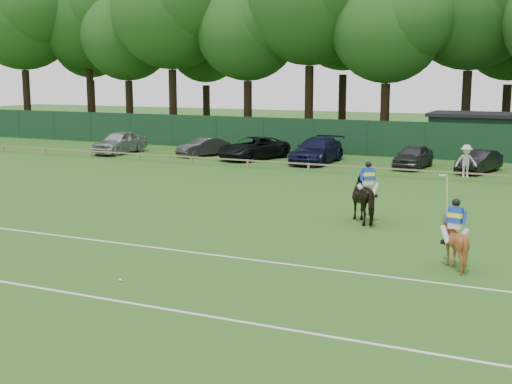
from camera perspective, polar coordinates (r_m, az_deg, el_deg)
The scene contains 18 objects.
ground at distance 23.33m, azimuth -4.22°, elevation -4.45°, with size 160.00×160.00×0.00m, color #1E4C14.
horse_dark at distance 26.95m, azimuth 9.28°, elevation -0.54°, with size 1.02×2.24×1.90m, color black.
horse_chestnut at distance 21.32m, azimuth 16.18°, elevation -4.09°, with size 1.23×1.38×1.52m, color brown.
sedan_silver at distance 50.59m, azimuth -11.28°, elevation 4.10°, with size 1.95×4.84×1.65m, color #A9AAAE.
sedan_grey at distance 48.20m, azimuth -4.41°, elevation 3.76°, with size 1.35×3.86×1.27m, color #2F2F31.
suv_black at distance 46.28m, azimuth -0.23°, elevation 3.67°, with size 2.48×5.39×1.50m, color black.
sedan_navy at distance 44.57m, azimuth 5.10°, elevation 3.48°, with size 2.28×5.61×1.63m, color black.
hatch_grey at distance 43.04m, azimuth 12.97°, elevation 2.91°, with size 1.69×4.21×1.43m, color #2C2C2E.
estate_black at distance 42.14m, azimuth 18.10°, elevation 2.43°, with size 1.37×3.94×1.30m, color black.
spectator_left at distance 39.86m, azimuth 17.11°, elevation 2.47°, with size 1.19×0.68×1.84m, color beige.
rider_dark at distance 26.81m, azimuth 9.33°, elevation 1.16°, with size 0.82×0.69×1.41m.
rider_chestnut at distance 21.16m, azimuth 16.25°, elevation -2.24°, with size 0.93×0.66×2.05m.
polo_ball at distance 19.70m, azimuth -11.23°, elevation -7.20°, with size 0.09×0.09×0.09m, color silver.
pitch_lines at distance 20.45m, azimuth -9.01°, elevation -6.61°, with size 60.00×5.10×0.01m.
pitch_rail at distance 39.68m, azimuth 8.47°, elevation 2.08°, with size 62.10×0.10×0.50m.
perimeter_fence at distance 48.23m, azimuth 11.53°, elevation 4.33°, with size 92.08×0.08×2.50m.
utility_shed at distance 50.17m, azimuth 19.04°, elevation 4.52°, with size 8.40×4.40×3.04m.
tree_row at distance 55.78m, azimuth 15.40°, elevation 3.61°, with size 96.00×12.00×21.00m, color #26561C, non-canonical shape.
Camera 1 is at (11.01, -19.74, 5.78)m, focal length 48.00 mm.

